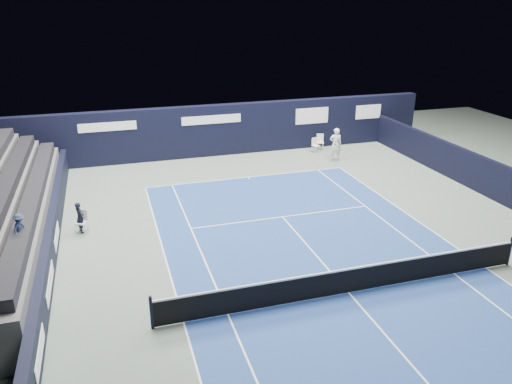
% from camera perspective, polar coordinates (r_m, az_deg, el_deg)
% --- Properties ---
extents(ground, '(48.00, 48.00, 0.00)m').
position_cam_1_polar(ground, '(18.61, 7.73, -8.17)').
color(ground, '#58695F').
rests_on(ground, ground).
extents(court_surface, '(10.97, 23.77, 0.01)m').
position_cam_1_polar(court_surface, '(17.08, 10.55, -11.26)').
color(court_surface, navy).
rests_on(court_surface, ground).
extents(enclosure_wall_right, '(0.30, 22.00, 1.80)m').
position_cam_1_polar(enclosure_wall_right, '(26.88, 24.95, 1.52)').
color(enclosure_wall_right, black).
rests_on(enclosure_wall_right, ground).
extents(folding_chair_back_a, '(0.49, 0.51, 0.90)m').
position_cam_1_polar(folding_chair_back_a, '(31.71, 6.73, 5.65)').
color(folding_chair_back_a, white).
rests_on(folding_chair_back_a, ground).
extents(folding_chair_back_b, '(0.55, 0.54, 0.99)m').
position_cam_1_polar(folding_chair_back_b, '(32.29, 7.34, 5.85)').
color(folding_chair_back_b, silver).
rests_on(folding_chair_back_b, ground).
extents(line_judge_chair, '(0.56, 0.56, 0.97)m').
position_cam_1_polar(line_judge_chair, '(21.82, -19.29, -2.99)').
color(line_judge_chair, silver).
rests_on(line_judge_chair, ground).
extents(line_judge, '(0.48, 0.57, 1.32)m').
position_cam_1_polar(line_judge, '(21.79, -19.49, -2.76)').
color(line_judge, black).
rests_on(line_judge, ground).
extents(court_markings, '(11.03, 23.83, 0.00)m').
position_cam_1_polar(court_markings, '(17.08, 10.55, -11.25)').
color(court_markings, white).
rests_on(court_markings, court_surface).
extents(tennis_net, '(12.90, 0.10, 1.10)m').
position_cam_1_polar(tennis_net, '(16.82, 10.67, -9.81)').
color(tennis_net, black).
rests_on(tennis_net, ground).
extents(back_sponsor_wall, '(26.00, 0.63, 3.10)m').
position_cam_1_polar(back_sponsor_wall, '(30.88, -3.35, 7.16)').
color(back_sponsor_wall, black).
rests_on(back_sponsor_wall, ground).
extents(side_barrier_left, '(0.33, 22.00, 1.20)m').
position_cam_1_polar(side_barrier_left, '(20.56, -22.28, -4.80)').
color(side_barrier_left, black).
rests_on(side_barrier_left, ground).
extents(tennis_player, '(0.81, 0.94, 1.95)m').
position_cam_1_polar(tennis_player, '(30.12, 9.08, 5.43)').
color(tennis_player, white).
rests_on(tennis_player, ground).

